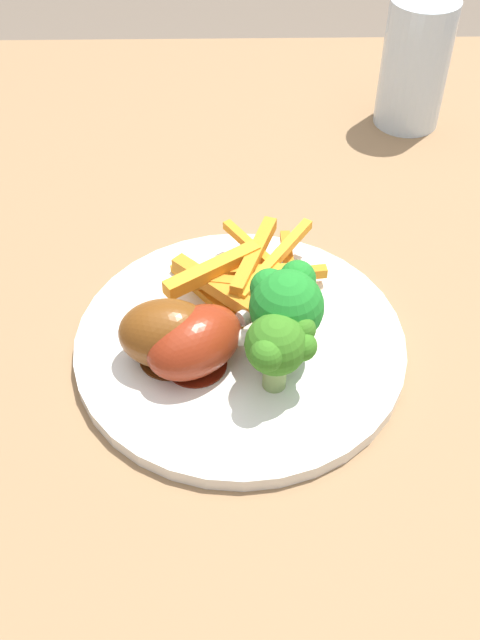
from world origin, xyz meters
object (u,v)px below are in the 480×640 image
at_px(broccoli_floret_front, 284,306).
at_px(water_glass, 415,64).
at_px(carrot_fries_pile, 246,278).
at_px(dinner_plate, 240,344).
at_px(dining_table, 285,406).
at_px(chicken_drumstick_far, 173,334).
at_px(broccoli_floret_middle, 278,346).
at_px(chicken_drumstick_near, 199,340).

xyz_separation_m(broccoli_floret_front, water_glass, (-0.34, 0.15, 0.01)).
bearing_deg(carrot_fries_pile, water_glass, 147.54).
bearing_deg(dinner_plate, dining_table, 127.01).
xyz_separation_m(dinner_plate, chicken_drumstick_far, (0.02, -0.05, 0.03)).
height_order(dinner_plate, broccoli_floret_middle, broccoli_floret_middle).
bearing_deg(chicken_drumstick_near, broccoli_floret_middle, 67.52).
bearing_deg(chicken_drumstick_far, broccoli_floret_middle, 69.83).
bearing_deg(chicken_drumstick_far, carrot_fries_pile, 140.96).
distance_m(broccoli_floret_front, broccoli_floret_middle, 0.03).
xyz_separation_m(broccoli_floret_front, chicken_drumstick_far, (0.01, -0.08, -0.02)).
distance_m(dining_table, broccoli_floret_middle, 0.18).
bearing_deg(water_glass, dinner_plate, -29.24).
height_order(broccoli_floret_front, broccoli_floret_middle, broccoli_floret_front).
distance_m(broccoli_floret_front, chicken_drumstick_far, 0.08).
distance_m(dining_table, broccoli_floret_front, 0.18).
distance_m(carrot_fries_pile, water_glass, 0.33).
relative_size(chicken_drumstick_far, water_glass, 0.90).
height_order(dining_table, water_glass, water_glass).
bearing_deg(broccoli_floret_middle, water_glass, 156.97).
height_order(broccoli_floret_middle, chicken_drumstick_near, broccoli_floret_middle).
height_order(dining_table, chicken_drumstick_near, chicken_drumstick_near).
distance_m(broccoli_floret_front, chicken_drumstick_near, 0.07).
xyz_separation_m(dining_table, chicken_drumstick_near, (0.05, -0.07, 0.15)).
bearing_deg(chicken_drumstick_far, dining_table, 118.96).
xyz_separation_m(broccoli_floret_middle, water_glass, (-0.37, 0.16, 0.01)).
distance_m(dining_table, water_glass, 0.37).
distance_m(broccoli_floret_front, water_glass, 0.37).
xyz_separation_m(chicken_drumstick_near, water_glass, (-0.35, 0.21, 0.03)).
bearing_deg(chicken_drumstick_near, carrot_fries_pile, 153.71).
height_order(chicken_drumstick_near, chicken_drumstick_far, chicken_drumstick_far).
height_order(broccoli_floret_front, water_glass, water_glass).
relative_size(broccoli_floret_middle, chicken_drumstick_far, 0.54).
bearing_deg(chicken_drumstick_near, broccoli_floret_front, 99.56).
relative_size(carrot_fries_pile, water_glass, 0.98).
bearing_deg(dinner_plate, water_glass, 150.76).
xyz_separation_m(carrot_fries_pile, chicken_drumstick_near, (0.07, -0.03, 0.00)).
xyz_separation_m(broccoli_floret_front, broccoli_floret_middle, (0.03, -0.01, -0.01)).
bearing_deg(carrot_fries_pile, chicken_drumstick_far, -39.04).
bearing_deg(broccoli_floret_front, chicken_drumstick_near, -80.44).
height_order(broccoli_floret_front, chicken_drumstick_near, broccoli_floret_front).
relative_size(dinner_plate, chicken_drumstick_near, 2.19).
height_order(dining_table, broccoli_floret_front, broccoli_floret_front).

